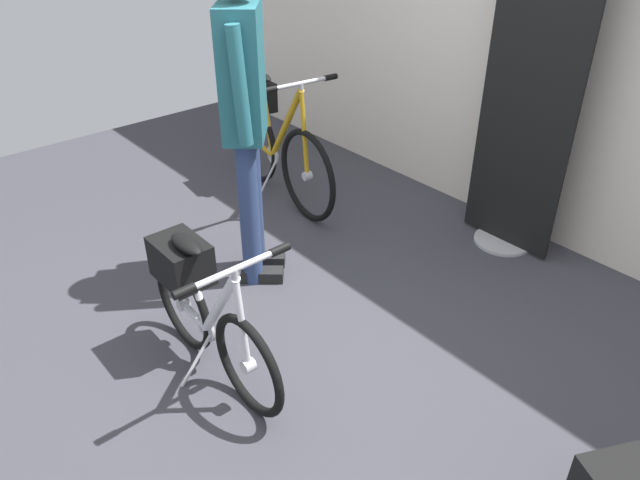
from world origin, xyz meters
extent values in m
plane|color=#38383F|center=(0.00, 0.00, 0.00)|extent=(6.85, 6.85, 0.00)
cube|color=silver|center=(0.00, 1.93, 1.35)|extent=(6.85, 0.10, 2.71)
cylinder|color=#B7B7BC|center=(0.04, 1.64, 0.01)|extent=(0.36, 0.36, 0.02)
cube|color=black|center=(0.04, 1.64, 0.96)|extent=(0.60, 0.02, 1.87)
torus|color=black|center=(0.14, -0.38, 0.24)|extent=(0.48, 0.04, 0.48)
cylinder|color=#B7B7BC|center=(0.14, -0.38, 0.24)|extent=(0.06, 0.05, 0.06)
torus|color=black|center=(-0.42, -0.37, 0.24)|extent=(0.48, 0.04, 0.48)
cylinder|color=#B7B7BC|center=(-0.42, -0.37, 0.24)|extent=(0.06, 0.05, 0.06)
cylinder|color=silver|center=(-0.31, -0.37, 0.23)|extent=(0.21, 0.04, 0.05)
cylinder|color=silver|center=(-0.06, -0.38, 0.45)|extent=(0.33, 0.04, 0.47)
cylinder|color=silver|center=(-0.25, -0.37, 0.43)|extent=(0.12, 0.04, 0.40)
cylinder|color=silver|center=(-0.31, -0.37, 0.23)|extent=(0.21, 0.03, 0.04)
cylinder|color=silver|center=(0.11, -0.38, 0.46)|extent=(0.07, 0.03, 0.44)
cylinder|color=silver|center=(-0.36, -0.37, 0.43)|extent=(0.14, 0.02, 0.39)
ellipsoid|color=black|center=(-0.29, -0.37, 0.64)|extent=(0.22, 0.09, 0.05)
cylinder|color=#B7B7BC|center=(0.09, -0.38, 0.69)|extent=(0.03, 0.03, 0.04)
cylinder|color=#B7B7BC|center=(0.09, -0.38, 0.71)|extent=(0.03, 0.44, 0.03)
cylinder|color=black|center=(0.09, -0.60, 0.71)|extent=(0.04, 0.09, 0.04)
cylinder|color=black|center=(0.09, -0.16, 0.71)|extent=(0.04, 0.09, 0.04)
cylinder|color=#B7B7BC|center=(-0.21, -0.37, 0.23)|extent=(0.14, 0.02, 0.14)
cylinder|color=#B7B7BC|center=(-0.17, -0.46, 0.11)|extent=(0.02, 0.19, 0.23)
cube|color=black|center=(-0.37, -0.37, 0.52)|extent=(0.28, 0.20, 0.20)
torus|color=black|center=(-1.01, 0.89, 0.31)|extent=(0.62, 0.11, 0.62)
cylinder|color=#B7B7BC|center=(-1.01, 0.89, 0.31)|extent=(0.07, 0.06, 0.06)
torus|color=black|center=(-1.72, 0.97, 0.31)|extent=(0.62, 0.11, 0.62)
cylinder|color=#B7B7BC|center=(-1.72, 0.97, 0.31)|extent=(0.07, 0.06, 0.06)
cylinder|color=#BF8C14|center=(-1.59, 0.95, 0.30)|extent=(0.28, 0.07, 0.05)
cylinder|color=#BF8C14|center=(-1.26, 0.92, 0.58)|extent=(0.43, 0.09, 0.60)
cylinder|color=#BF8C14|center=(-1.51, 0.95, 0.55)|extent=(0.15, 0.05, 0.52)
cylinder|color=#BF8C14|center=(-1.59, 0.95, 0.30)|extent=(0.28, 0.05, 0.04)
cylinder|color=#BF8C14|center=(-1.04, 0.89, 0.59)|extent=(0.09, 0.04, 0.56)
cylinder|color=#BF8C14|center=(-1.65, 0.96, 0.56)|extent=(0.18, 0.04, 0.51)
ellipsoid|color=black|center=(-1.57, 0.95, 0.83)|extent=(0.23, 0.11, 0.05)
cylinder|color=#B7B7BC|center=(-1.07, 0.90, 0.89)|extent=(0.03, 0.03, 0.04)
cylinder|color=#B7B7BC|center=(-1.07, 0.90, 0.91)|extent=(0.07, 0.44, 0.03)
cylinder|color=black|center=(-1.09, 0.68, 0.91)|extent=(0.05, 0.09, 0.04)
cylinder|color=black|center=(-1.04, 1.12, 0.91)|extent=(0.05, 0.09, 0.04)
cylinder|color=#B7B7BC|center=(-1.45, 0.94, 0.30)|extent=(0.14, 0.03, 0.14)
cylinder|color=#B7B7BC|center=(-1.41, 0.84, 0.14)|extent=(0.04, 0.19, 0.29)
cube|color=black|center=(-1.67, 0.96, 0.67)|extent=(0.30, 0.23, 0.20)
cylinder|color=navy|center=(-0.65, 0.19, 0.43)|extent=(0.11, 0.11, 0.85)
cube|color=black|center=(-0.61, 0.23, 0.04)|extent=(0.23, 0.24, 0.07)
cylinder|color=navy|center=(-0.77, 0.29, 0.43)|extent=(0.11, 0.11, 0.85)
cube|color=black|center=(-0.73, 0.33, 0.04)|extent=(0.23, 0.24, 0.07)
cube|color=#23606B|center=(-0.71, 0.24, 1.18)|extent=(0.37, 0.36, 0.66)
cylinder|color=#23606B|center=(-0.54, 0.11, 1.18)|extent=(0.12, 0.10, 0.56)
cylinder|color=#23606B|center=(-0.85, 0.39, 1.18)|extent=(0.08, 0.11, 0.56)
camera|label=1|loc=(1.78, -1.38, 2.05)|focal=33.98mm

